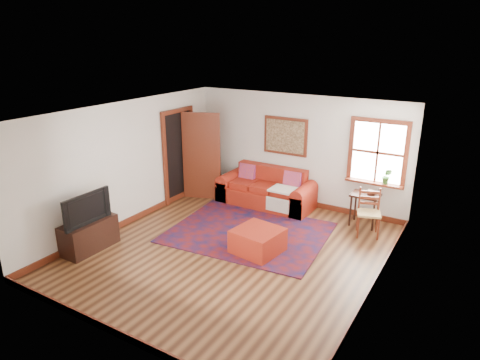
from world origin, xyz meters
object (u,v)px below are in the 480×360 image
Objects in this scene: red_leather_sofa at (267,192)px; media_cabinet at (89,235)px; red_ottoman at (258,241)px; side_table at (365,200)px; ladder_back_chair at (369,210)px.

red_leather_sofa is 3.99m from media_cabinet.
red_leather_sofa is at bearing 121.71° from red_ottoman.
ladder_back_chair is (0.18, -0.37, -0.06)m from side_table.
media_cabinet is at bearing -115.58° from red_leather_sofa.
media_cabinet is at bearing -143.13° from red_ottoman.
red_ottoman is 2.51m from side_table.
ladder_back_chair is (2.41, -0.38, 0.21)m from red_leather_sofa.
red_ottoman is 2.31m from ladder_back_chair.
red_ottoman is 3.04m from media_cabinet.
red_leather_sofa reaches higher than media_cabinet.
red_leather_sofa is at bearing 171.08° from ladder_back_chair.
ladder_back_chair is at bearing 57.92° from red_ottoman.
side_table is at bearing 115.80° from ladder_back_chair.
red_leather_sofa is 2.83× the size of red_ottoman.
ladder_back_chair reaches higher than side_table.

